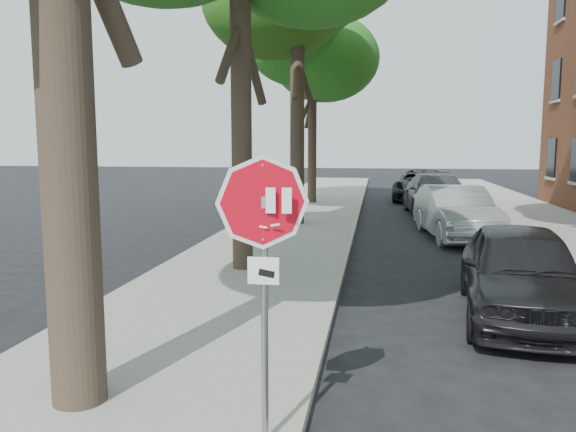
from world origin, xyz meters
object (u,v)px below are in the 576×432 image
object	(u,v)px
car_b	(456,213)
stop_sign	(264,245)
car_c	(437,195)
tree_far	(313,45)
car_d	(423,185)
car_a	(521,271)

from	to	relation	value
car_b	stop_sign	bearing A→B (deg)	-112.15
stop_sign	car_c	world-z (taller)	stop_sign
tree_far	car_b	xyz separation A→B (m)	(5.32, -8.76, -6.43)
car_d	tree_far	bearing A→B (deg)	-145.85
car_d	car_b	bearing A→B (deg)	-81.89
tree_far	car_d	world-z (taller)	tree_far
car_c	car_d	world-z (taller)	car_c
tree_far	car_c	size ratio (longest dim) A/B	1.66
car_b	car_d	bearing A→B (deg)	83.27
stop_sign	car_a	xyz separation A→B (m)	(3.30, 4.67, -1.19)
car_c	car_b	bearing A→B (deg)	-93.20
car_d	stop_sign	bearing A→B (deg)	-90.05
car_a	car_c	bearing A→B (deg)	96.30
tree_far	car_d	bearing A→B (deg)	26.52
car_a	car_b	size ratio (longest dim) A/B	0.94
car_b	car_c	bearing A→B (deg)	82.79
stop_sign	tree_far	size ratio (longest dim) A/B	0.28
stop_sign	tree_far	xyz separation A→B (m)	(-2.02, 21.14, 5.26)
tree_far	car_a	bearing A→B (deg)	-72.09
tree_far	stop_sign	bearing A→B (deg)	-84.54
car_a	car_c	world-z (taller)	car_c
car_a	stop_sign	bearing A→B (deg)	-118.93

